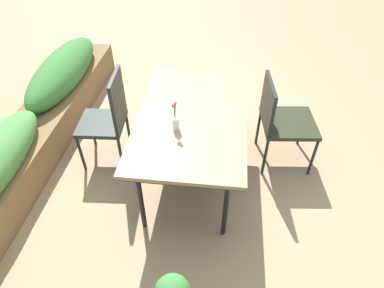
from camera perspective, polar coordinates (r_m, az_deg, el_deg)
The scene contains 6 objects.
ground_plane at distance 3.35m, azimuth 0.55°, elevation -4.36°, with size 12.00×12.00×0.00m, color #9E7F5B.
dining_table at distance 2.84m, azimuth -0.00°, elevation 4.16°, with size 1.52×0.91×0.73m.
chair_near_right at distance 3.24m, azimuth 15.08°, elevation 4.34°, with size 0.54×0.54×0.89m.
chair_far_side at distance 3.22m, azimuth -14.11°, elevation 4.69°, with size 0.45×0.45×0.97m.
flower_vase at distance 2.62m, azimuth -2.81°, elevation 4.14°, with size 0.06×0.06×0.26m.
planter_box at distance 3.75m, azimuth -25.19°, elevation 3.26°, with size 3.59×0.51×0.68m.
Camera 1 is at (-2.32, -0.23, 2.40)m, focal length 31.08 mm.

